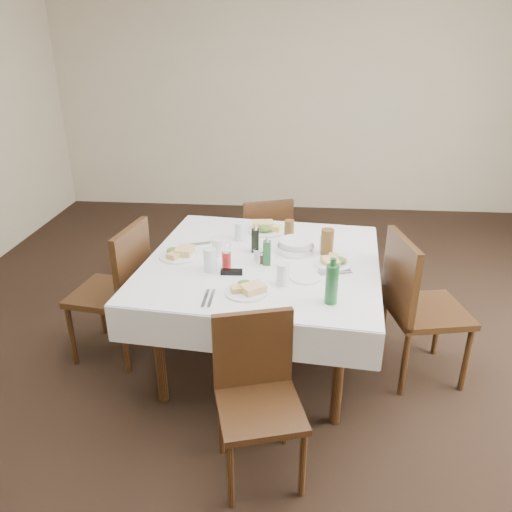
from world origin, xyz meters
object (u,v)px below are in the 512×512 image
(oil_cruet_green, at_px, (267,252))
(ketchup_bottle, at_px, (227,259))
(water_w, at_px, (210,260))
(bread_basket, at_px, (296,246))
(chair_west, at_px, (120,284))
(water_s, at_px, (283,274))
(chair_east, at_px, (415,300))
(water_n, at_px, (240,231))
(oil_cruet_dark, at_px, (255,240))
(dining_table, at_px, (262,270))
(chair_north, at_px, (265,240))
(chair_south, at_px, (257,386))
(green_bottle, at_px, (332,283))
(water_e, at_px, (324,244))
(coffee_mug, at_px, (219,247))

(oil_cruet_green, relative_size, ketchup_bottle, 1.67)
(water_w, relative_size, bread_basket, 0.59)
(chair_west, distance_m, water_s, 1.17)
(chair_east, bearing_deg, water_n, 161.12)
(water_w, bearing_deg, oil_cruet_dark, 51.67)
(dining_table, relative_size, chair_west, 1.66)
(bread_basket, bearing_deg, dining_table, -145.04)
(water_s, bearing_deg, oil_cruet_dark, 113.21)
(water_s, xyz_separation_m, oil_cruet_dark, (-0.20, 0.45, 0.02))
(chair_north, height_order, chair_south, chair_north)
(chair_west, distance_m, ketchup_bottle, 0.80)
(dining_table, height_order, ketchup_bottle, ketchup_bottle)
(dining_table, bearing_deg, chair_south, -87.50)
(chair_east, relative_size, bread_basket, 4.02)
(chair_south, height_order, green_bottle, green_bottle)
(water_w, bearing_deg, water_s, -18.21)
(water_e, distance_m, oil_cruet_green, 0.42)
(water_w, bearing_deg, chair_north, 77.86)
(dining_table, relative_size, oil_cruet_green, 8.08)
(ketchup_bottle, bearing_deg, water_e, 24.20)
(chair_north, distance_m, chair_east, 1.46)
(bread_basket, bearing_deg, oil_cruet_green, -129.45)
(chair_east, height_order, green_bottle, green_bottle)
(chair_south, xyz_separation_m, oil_cruet_green, (-0.01, 0.83, 0.36))
(chair_east, bearing_deg, ketchup_bottle, -177.35)
(oil_cruet_dark, bearing_deg, chair_north, 89.66)
(chair_north, bearing_deg, oil_cruet_dark, -90.34)
(water_s, relative_size, coffee_mug, 0.89)
(chair_east, distance_m, chair_west, 1.91)
(chair_east, height_order, coffee_mug, chair_east)
(chair_west, height_order, water_s, chair_west)
(dining_table, height_order, coffee_mug, coffee_mug)
(water_s, relative_size, oil_cruet_green, 0.66)
(water_s, distance_m, oil_cruet_green, 0.29)
(chair_south, height_order, chair_west, chair_west)
(chair_south, bearing_deg, chair_west, 138.05)
(water_n, relative_size, water_w, 0.90)
(oil_cruet_green, bearing_deg, dining_table, 116.23)
(chair_west, distance_m, water_w, 0.73)
(chair_west, xyz_separation_m, water_w, (0.65, -0.18, 0.29))
(dining_table, bearing_deg, oil_cruet_dark, 114.49)
(chair_east, bearing_deg, chair_north, 133.79)
(chair_west, relative_size, coffee_mug, 6.54)
(chair_west, bearing_deg, coffee_mug, 7.55)
(chair_south, bearing_deg, green_bottle, 46.19)
(oil_cruet_dark, bearing_deg, water_w, -128.33)
(bread_basket, bearing_deg, chair_north, 107.34)
(water_s, bearing_deg, ketchup_bottle, 150.08)
(water_n, height_order, water_s, water_s)
(chair_south, distance_m, water_e, 1.15)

